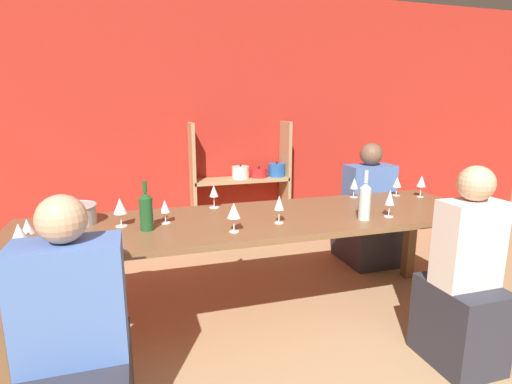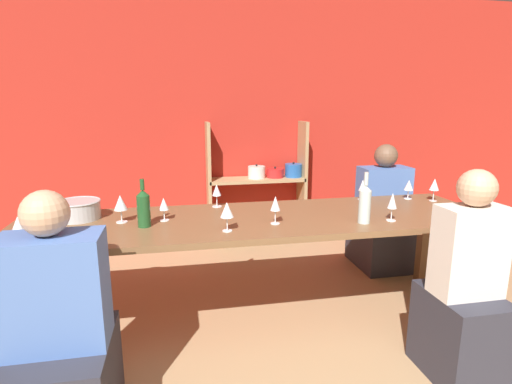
# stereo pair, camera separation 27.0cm
# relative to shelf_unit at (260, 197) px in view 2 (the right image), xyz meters

# --- Properties ---
(wall_back_red) EXTENTS (8.80, 0.06, 2.70)m
(wall_back_red) POSITION_rel_shelf_unit_xyz_m (-0.25, 0.20, 0.88)
(wall_back_red) COLOR red
(wall_back_red) RESTS_ON ground_plane
(shelf_unit) EXTENTS (1.10, 0.30, 1.31)m
(shelf_unit) POSITION_rel_shelf_unit_xyz_m (0.00, 0.00, 0.00)
(shelf_unit) COLOR tan
(shelf_unit) RESTS_ON ground_plane
(dining_table) EXTENTS (3.12, 0.85, 0.77)m
(dining_table) POSITION_rel_shelf_unit_xyz_m (-0.38, -1.81, 0.22)
(dining_table) COLOR brown
(dining_table) RESTS_ON ground_plane
(mixing_bowl) EXTENTS (0.28, 0.28, 0.12)m
(mixing_bowl) POSITION_rel_shelf_unit_xyz_m (-1.54, -1.61, 0.36)
(mixing_bowl) COLOR #B7BABC
(mixing_bowl) RESTS_ON dining_table
(wine_bottle_green) EXTENTS (0.08, 0.08, 0.32)m
(wine_bottle_green) POSITION_rel_shelf_unit_xyz_m (0.24, -2.05, 0.42)
(wine_bottle_green) COLOR #B2C6C1
(wine_bottle_green) RESTS_ON dining_table
(wine_bottle_dark) EXTENTS (0.08, 0.08, 0.30)m
(wine_bottle_dark) POSITION_rel_shelf_unit_xyz_m (-1.11, -1.87, 0.42)
(wine_bottle_dark) COLOR #1E4C23
(wine_bottle_dark) RESTS_ON dining_table
(wine_glass_red_a) EXTENTS (0.07, 0.07, 0.17)m
(wine_glass_red_a) POSITION_rel_shelf_unit_xyz_m (-0.63, -1.47, 0.41)
(wine_glass_red_a) COLOR white
(wine_glass_red_a) RESTS_ON dining_table
(wine_glass_empty_a) EXTENTS (0.07, 0.07, 0.15)m
(wine_glass_empty_a) POSITION_rel_shelf_unit_xyz_m (0.88, -1.52, 0.40)
(wine_glass_empty_a) COLOR white
(wine_glass_empty_a) RESTS_ON dining_table
(wine_glass_red_b) EXTENTS (0.06, 0.06, 0.18)m
(wine_glass_red_b) POSITION_rel_shelf_unit_xyz_m (0.43, -2.05, 0.42)
(wine_glass_red_b) COLOR white
(wine_glass_red_b) RESTS_ON dining_table
(wine_glass_empty_b) EXTENTS (0.06, 0.06, 0.15)m
(wine_glass_empty_b) POSITION_rel_shelf_unit_xyz_m (-0.99, -1.76, 0.40)
(wine_glass_empty_b) COLOR white
(wine_glass_empty_b) RESTS_ON dining_table
(wine_glass_red_c) EXTENTS (0.08, 0.08, 0.17)m
(wine_glass_red_c) POSITION_rel_shelf_unit_xyz_m (-0.62, -2.06, 0.42)
(wine_glass_red_c) COLOR white
(wine_glass_red_c) RESTS_ON dining_table
(wine_glass_empty_c) EXTENTS (0.07, 0.07, 0.17)m
(wine_glass_empty_c) POSITION_rel_shelf_unit_xyz_m (-1.72, -2.12, 0.42)
(wine_glass_empty_c) COLOR white
(wine_glass_empty_c) RESTS_ON dining_table
(wine_glass_white_a) EXTENTS (0.08, 0.08, 0.16)m
(wine_glass_white_a) POSITION_rel_shelf_unit_xyz_m (-1.59, -1.99, 0.41)
(wine_glass_white_a) COLOR white
(wine_glass_white_a) RESTS_ON dining_table
(wine_glass_white_b) EXTENTS (0.06, 0.06, 0.17)m
(wine_glass_white_b) POSITION_rel_shelf_unit_xyz_m (-1.70, -2.04, 0.42)
(wine_glass_white_b) COLOR white
(wine_glass_white_b) RESTS_ON dining_table
(wine_glass_red_d) EXTENTS (0.06, 0.06, 0.18)m
(wine_glass_red_d) POSITION_rel_shelf_unit_xyz_m (-0.31, -1.97, 0.42)
(wine_glass_red_d) COLOR white
(wine_glass_red_d) RESTS_ON dining_table
(wine_glass_empty_d) EXTENTS (0.07, 0.07, 0.16)m
(wine_glass_empty_d) POSITION_rel_shelf_unit_xyz_m (0.51, -1.47, 0.41)
(wine_glass_empty_d) COLOR white
(wine_glass_empty_d) RESTS_ON dining_table
(wine_glass_empty_e) EXTENTS (0.07, 0.07, 0.18)m
(wine_glass_empty_e) POSITION_rel_shelf_unit_xyz_m (1.03, -1.62, 0.42)
(wine_glass_empty_e) COLOR white
(wine_glass_empty_e) RESTS_ON dining_table
(wine_glass_empty_f) EXTENTS (0.08, 0.08, 0.18)m
(wine_glass_empty_f) POSITION_rel_shelf_unit_xyz_m (-1.26, -1.75, 0.42)
(wine_glass_empty_f) COLOR white
(wine_glass_empty_f) RESTS_ON dining_table
(person_near_a) EXTENTS (0.43, 0.54, 1.15)m
(person_near_a) POSITION_rel_shelf_unit_xyz_m (-1.45, -2.55, -0.06)
(person_near_a) COLOR #2D2D38
(person_near_a) RESTS_ON ground_plane
(person_far_a) EXTENTS (0.45, 0.56, 1.15)m
(person_far_a) POSITION_rel_shelf_unit_xyz_m (0.94, -1.02, -0.06)
(person_far_a) COLOR #2D2D38
(person_far_a) RESTS_ON ground_plane
(person_near_b) EXTENTS (0.35, 0.44, 1.18)m
(person_near_b) POSITION_rel_shelf_unit_xyz_m (0.60, -2.56, -0.03)
(person_near_b) COLOR #2D2D38
(person_near_b) RESTS_ON ground_plane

